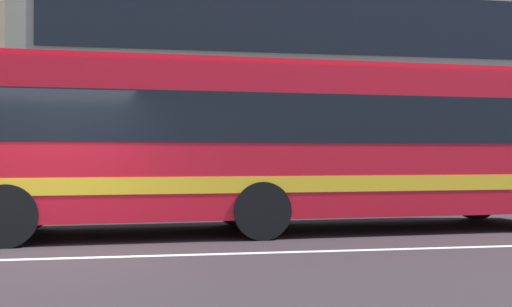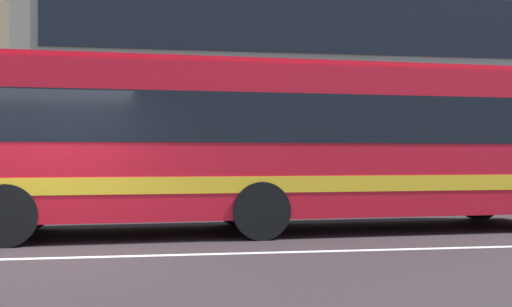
% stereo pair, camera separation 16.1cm
% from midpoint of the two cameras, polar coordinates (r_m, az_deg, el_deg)
% --- Properties ---
extents(ground_plane, '(160.00, 160.00, 0.00)m').
position_cam_midpoint_polar(ground_plane, '(9.22, -18.75, -9.19)').
color(ground_plane, '#312729').
extents(lane_centre_line, '(60.00, 0.16, 0.01)m').
position_cam_midpoint_polar(lane_centre_line, '(9.22, -18.75, -9.16)').
color(lane_centre_line, silver).
rests_on(lane_centre_line, ground_plane).
extents(hedge_row_far, '(16.35, 1.10, 0.71)m').
position_cam_midpoint_polar(hedge_row_far, '(15.68, -12.46, -4.19)').
color(hedge_row_far, '#265E26').
rests_on(hedge_row_far, ground_plane).
extents(apartment_block_right, '(20.21, 11.74, 9.78)m').
position_cam_midpoint_polar(apartment_block_right, '(25.74, 4.25, 7.46)').
color(apartment_block_right, '#A0917F').
rests_on(apartment_block_right, ground_plane).
extents(transit_bus, '(11.80, 3.11, 3.15)m').
position_cam_midpoint_polar(transit_bus, '(11.88, 3.06, 1.22)').
color(transit_bus, red).
rests_on(transit_bus, ground_plane).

